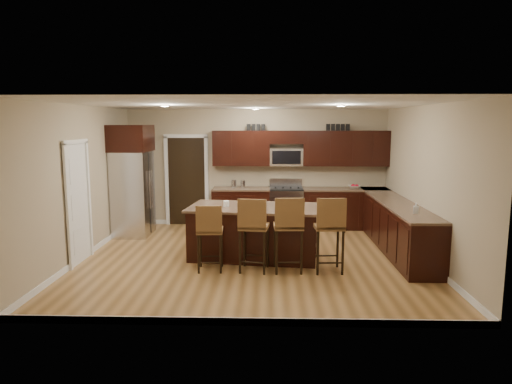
{
  "coord_description": "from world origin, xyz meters",
  "views": [
    {
      "loc": [
        0.28,
        -7.86,
        2.39
      ],
      "look_at": [
        0.05,
        0.4,
        1.14
      ],
      "focal_mm": 32.0,
      "sensor_mm": 36.0,
      "label": 1
    }
  ],
  "objects_px": {
    "range": "(286,207)",
    "island": "(254,233)",
    "stool_extra": "(329,226)",
    "stool_mid": "(253,226)",
    "refrigerator": "(132,179)",
    "stool_right": "(289,226)",
    "stool_left": "(210,230)"
  },
  "relations": [
    {
      "from": "range",
      "to": "stool_right",
      "type": "distance_m",
      "value": 3.21
    },
    {
      "from": "range",
      "to": "stool_left",
      "type": "relative_size",
      "value": 1.01
    },
    {
      "from": "stool_mid",
      "to": "refrigerator",
      "type": "distance_m",
      "value": 3.62
    },
    {
      "from": "range",
      "to": "stool_left",
      "type": "bearing_deg",
      "value": -112.89
    },
    {
      "from": "refrigerator",
      "to": "island",
      "type": "bearing_deg",
      "value": -30.76
    },
    {
      "from": "stool_right",
      "to": "stool_extra",
      "type": "xyz_separation_m",
      "value": [
        0.65,
        0.0,
        0.0
      ]
    },
    {
      "from": "stool_extra",
      "to": "range",
      "type": "bearing_deg",
      "value": 96.85
    },
    {
      "from": "island",
      "to": "stool_extra",
      "type": "xyz_separation_m",
      "value": [
        1.23,
        -0.85,
        0.34
      ]
    },
    {
      "from": "stool_left",
      "to": "stool_mid",
      "type": "distance_m",
      "value": 0.71
    },
    {
      "from": "stool_right",
      "to": "stool_left",
      "type": "bearing_deg",
      "value": 176.38
    },
    {
      "from": "stool_right",
      "to": "refrigerator",
      "type": "xyz_separation_m",
      "value": [
        -3.22,
        2.43,
        0.43
      ]
    },
    {
      "from": "refrigerator",
      "to": "stool_left",
      "type": "bearing_deg",
      "value": -51.09
    },
    {
      "from": "island",
      "to": "refrigerator",
      "type": "relative_size",
      "value": 1.03
    },
    {
      "from": "stool_left",
      "to": "stool_mid",
      "type": "xyz_separation_m",
      "value": [
        0.7,
        -0.01,
        0.07
      ]
    },
    {
      "from": "stool_extra",
      "to": "stool_left",
      "type": "bearing_deg",
      "value": 176.5
    },
    {
      "from": "stool_left",
      "to": "stool_right",
      "type": "xyz_separation_m",
      "value": [
        1.27,
        -0.01,
        0.08
      ]
    },
    {
      "from": "stool_mid",
      "to": "refrigerator",
      "type": "height_order",
      "value": "refrigerator"
    },
    {
      "from": "stool_left",
      "to": "stool_extra",
      "type": "bearing_deg",
      "value": -3.18
    },
    {
      "from": "stool_right",
      "to": "refrigerator",
      "type": "relative_size",
      "value": 0.53
    },
    {
      "from": "range",
      "to": "island",
      "type": "relative_size",
      "value": 0.46
    },
    {
      "from": "stool_left",
      "to": "refrigerator",
      "type": "height_order",
      "value": "refrigerator"
    },
    {
      "from": "stool_right",
      "to": "island",
      "type": "bearing_deg",
      "value": 120.72
    },
    {
      "from": "refrigerator",
      "to": "stool_extra",
      "type": "relative_size",
      "value": 1.9
    },
    {
      "from": "range",
      "to": "island",
      "type": "height_order",
      "value": "range"
    },
    {
      "from": "stool_right",
      "to": "stool_extra",
      "type": "height_order",
      "value": "same"
    },
    {
      "from": "island",
      "to": "stool_left",
      "type": "height_order",
      "value": "stool_left"
    },
    {
      "from": "refrigerator",
      "to": "stool_right",
      "type": "bearing_deg",
      "value": -37.01
    },
    {
      "from": "island",
      "to": "stool_right",
      "type": "bearing_deg",
      "value": -49.3
    },
    {
      "from": "refrigerator",
      "to": "stool_mid",
      "type": "bearing_deg",
      "value": -42.41
    },
    {
      "from": "range",
      "to": "refrigerator",
      "type": "bearing_deg",
      "value": -166.85
    },
    {
      "from": "stool_mid",
      "to": "island",
      "type": "bearing_deg",
      "value": 98.27
    },
    {
      "from": "refrigerator",
      "to": "stool_extra",
      "type": "distance_m",
      "value": 4.59
    }
  ]
}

